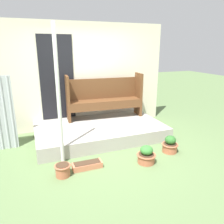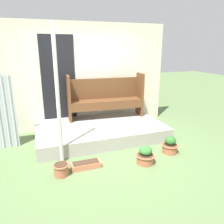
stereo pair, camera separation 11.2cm
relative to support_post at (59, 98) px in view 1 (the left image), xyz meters
The scene contains 9 objects.
ground_plane 1.47m from the support_post, ahead, with size 24.00×24.00×0.00m, color #5B7547.
porch_slab 1.71m from the support_post, 42.68° to the left, with size 2.87×1.67×0.29m.
house_wall 2.02m from the support_post, 61.73° to the left, with size 4.07×0.08×2.60m.
support_post is the anchor object (origin of this frame).
bench 1.97m from the support_post, 47.93° to the left, with size 1.90×0.53×1.09m.
flower_pot_left 1.17m from the support_post, 98.95° to the right, with size 0.27×0.27×0.20m.
flower_pot_middle 1.84m from the support_post, 20.98° to the right, with size 0.35×0.35×0.33m.
flower_pot_right 2.33m from the support_post, ahead, with size 0.33×0.33×0.34m.
planter_box_rect 1.25m from the support_post, 42.87° to the right, with size 0.51×0.19×0.11m.
Camera 1 is at (-1.29, -3.70, 2.01)m, focal length 35.00 mm.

